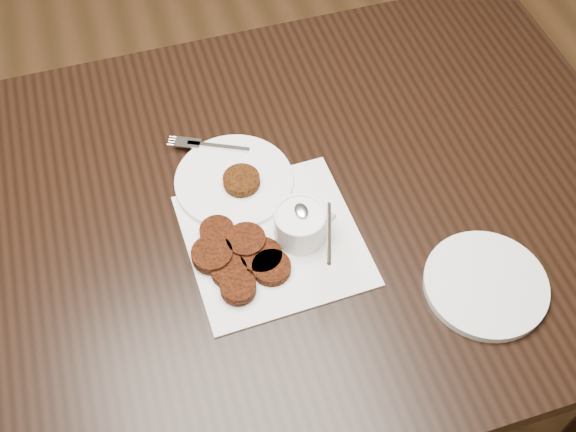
% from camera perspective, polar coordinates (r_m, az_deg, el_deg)
% --- Properties ---
extents(floor, '(4.00, 4.00, 0.00)m').
position_cam_1_polar(floor, '(1.89, -3.11, -14.76)').
color(floor, brown).
rests_on(floor, ground).
extents(table, '(1.51, 0.97, 0.75)m').
position_cam_1_polar(table, '(1.58, -2.51, -7.77)').
color(table, black).
rests_on(table, floor).
extents(napkin, '(0.30, 0.30, 0.00)m').
position_cam_1_polar(napkin, '(1.22, -1.20, -1.95)').
color(napkin, white).
rests_on(napkin, table).
extents(sauce_ramekin, '(0.12, 0.12, 0.13)m').
position_cam_1_polar(sauce_ramekin, '(1.17, 1.00, 0.19)').
color(sauce_ramekin, white).
rests_on(sauce_ramekin, napkin).
extents(patty_cluster, '(0.29, 0.29, 0.02)m').
position_cam_1_polar(patty_cluster, '(1.19, -3.77, -3.50)').
color(patty_cluster, '#551C0B').
rests_on(patty_cluster, napkin).
extents(plate_with_patty, '(0.29, 0.29, 0.03)m').
position_cam_1_polar(plate_with_patty, '(1.29, -4.46, 3.07)').
color(plate_with_patty, white).
rests_on(plate_with_patty, table).
extents(plate_empty, '(0.27, 0.27, 0.01)m').
position_cam_1_polar(plate_empty, '(1.21, 15.84, -5.40)').
color(plate_empty, silver).
rests_on(plate_empty, table).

